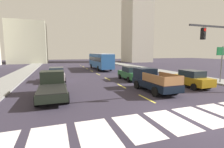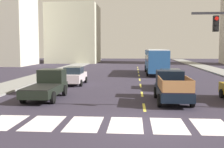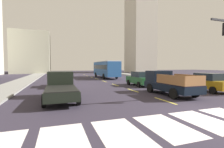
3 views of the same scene
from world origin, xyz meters
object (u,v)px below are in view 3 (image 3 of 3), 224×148
object	(u,v)px
pickup_stakebed	(167,83)
sedan_far	(207,82)
pickup_dark	(61,87)
city_bus	(106,68)
sedan_near_left	(140,79)
sedan_mid	(62,79)

from	to	relation	value
pickup_stakebed	sedan_far	bearing A→B (deg)	1.62
pickup_stakebed	pickup_dark	xyz separation A→B (m)	(-8.67, 0.52, -0.02)
city_bus	sedan_near_left	bearing A→B (deg)	-87.56
pickup_dark	sedan_near_left	distance (m)	10.77
pickup_dark	sedan_far	distance (m)	13.30
pickup_dark	sedan_mid	world-z (taller)	pickup_dark
pickup_stakebed	pickup_dark	bearing A→B (deg)	177.68
city_bus	sedan_far	size ratio (longest dim) A/B	2.45
pickup_dark	sedan_far	xyz separation A→B (m)	(13.29, -0.47, -0.06)
sedan_mid	city_bus	bearing A→B (deg)	51.45
pickup_stakebed	sedan_near_left	world-z (taller)	pickup_stakebed
pickup_stakebed	sedan_far	world-z (taller)	pickup_stakebed
sedan_mid	sedan_near_left	bearing A→B (deg)	-15.38
sedan_near_left	sedan_far	world-z (taller)	same
pickup_dark	sedan_mid	xyz separation A→B (m)	(0.34, 7.56, -0.06)
pickup_stakebed	sedan_near_left	size ratio (longest dim) A/B	1.18
sedan_near_left	pickup_stakebed	bearing A→B (deg)	-95.18
sedan_near_left	sedan_mid	world-z (taller)	same
city_bus	sedan_far	xyz separation A→B (m)	(4.23, -19.72, -1.09)
pickup_stakebed	sedan_mid	world-z (taller)	pickup_stakebed
sedan_far	sedan_mid	world-z (taller)	same
city_bus	sedan_far	world-z (taller)	city_bus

